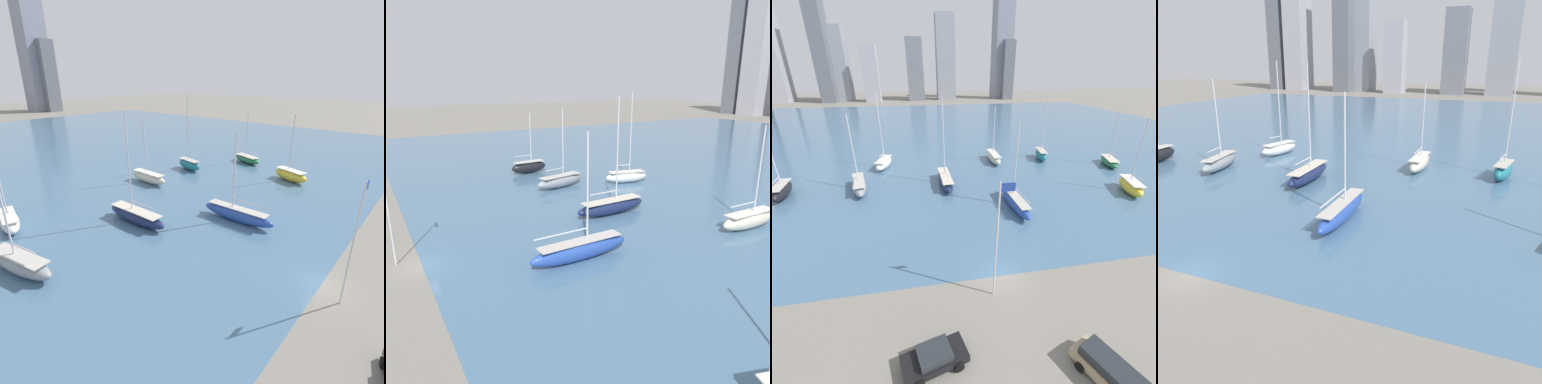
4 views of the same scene
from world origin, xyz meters
TOP-DOWN VIEW (x-y plane):
  - ground_plane at (0.00, 0.00)m, footprint 500.00×500.00m
  - harbor_water at (0.00, 70.00)m, footprint 180.00×140.00m
  - distant_city_skyline at (-23.44, 170.84)m, footprint 164.22×21.64m
  - sailboat_navy at (-2.84, 23.05)m, footprint 2.44×10.04m
  - sailboat_gray at (-17.22, 23.30)m, footprint 3.92×9.00m
  - sailboat_white at (-14.26, 34.19)m, footprint 3.76×7.53m
  - sailboat_cream at (9.10, 33.87)m, footprint 2.15×8.45m
  - sailboat_teal at (20.13, 33.61)m, footprint 3.19×6.71m
  - sailboat_blue at (6.17, 13.12)m, footprint 1.94×10.40m

SIDE VIEW (x-z plane):
  - ground_plane at x=0.00m, z-range 0.00..0.00m
  - harbor_water at x=0.00m, z-range 0.00..0.00m
  - sailboat_navy at x=-2.84m, z-range -6.22..8.30m
  - sailboat_blue at x=6.17m, z-range -4.95..7.06m
  - sailboat_gray at x=-17.22m, z-range -5.11..7.25m
  - sailboat_cream at x=9.10m, z-range -4.77..6.92m
  - sailboat_white at x=-14.26m, z-range -6.26..8.42m
  - sailboat_teal at x=20.13m, z-range -6.29..8.73m
  - distant_city_skyline at x=-23.44m, z-range -7.22..64.50m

